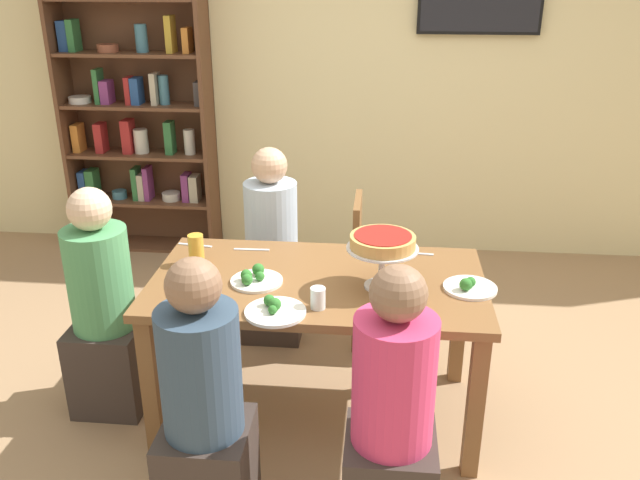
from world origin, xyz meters
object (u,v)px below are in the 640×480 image
object	(u,v)px
diner_far_left	(272,258)
cutlery_fork_far	(252,250)
deep_dish_pizza_stand	(383,245)
diner_near_right	(391,429)
water_glass_clear_near	(318,298)
salad_plate_far_diner	(469,287)
cutlery_knife_near	(195,245)
cutlery_spare_fork	(365,252)
diner_head_west	(105,318)
cutlery_knife_far	(198,305)
salad_plate_spare	(275,310)
beer_glass_amber_tall	(196,249)
bookshelf	(134,102)
beer_glass_amber_short	(409,293)
cutlery_fork_near	(415,253)
diner_near_left	(204,419)
chair_far_right	(376,263)
dining_table	(318,298)
salad_plate_near_diner	(255,278)

from	to	relation	value
diner_far_left	cutlery_fork_far	bearing A→B (deg)	-2.80
deep_dish_pizza_stand	cutlery_fork_far	distance (m)	0.77
diner_near_right	water_glass_clear_near	bearing A→B (deg)	35.61
salad_plate_far_diner	diner_near_right	bearing A→B (deg)	-116.33
diner_far_left	cutlery_knife_near	world-z (taller)	diner_far_left
cutlery_spare_fork	diner_head_west	bearing A→B (deg)	18.71
water_glass_clear_near	cutlery_knife_far	size ratio (longest dim) A/B	0.51
salad_plate_spare	beer_glass_amber_tall	size ratio (longest dim) A/B	1.73
bookshelf	diner_far_left	world-z (taller)	bookshelf
diner_far_left	bookshelf	bearing A→B (deg)	-136.10
beer_glass_amber_short	cutlery_fork_near	distance (m)	0.58
cutlery_knife_far	cutlery_spare_fork	size ratio (longest dim) A/B	1.00
diner_near_right	water_glass_clear_near	size ratio (longest dim) A/B	12.42
bookshelf	beer_glass_amber_short	bearing A→B (deg)	-48.95
diner_near_left	cutlery_knife_near	xyz separation A→B (m)	(-0.31, 1.05, 0.25)
salad_plate_far_diner	cutlery_fork_far	xyz separation A→B (m)	(-1.04, 0.34, -0.01)
bookshelf	chair_far_right	distance (m)	2.30
beer_glass_amber_short	cutlery_knife_near	world-z (taller)	beer_glass_amber_short
diner_head_west	cutlery_spare_fork	bearing A→B (deg)	15.31
dining_table	cutlery_knife_near	xyz separation A→B (m)	(-0.66, 0.32, 0.10)
bookshelf	cutlery_spare_fork	size ratio (longest dim) A/B	12.29
beer_glass_amber_tall	cutlery_fork_far	size ratio (longest dim) A/B	0.82
cutlery_spare_fork	deep_dish_pizza_stand	bearing A→B (deg)	105.79
salad_plate_far_diner	cutlery_fork_far	distance (m)	1.09
diner_far_left	water_glass_clear_near	size ratio (longest dim) A/B	12.42
deep_dish_pizza_stand	water_glass_clear_near	bearing A→B (deg)	-139.68
diner_near_left	deep_dish_pizza_stand	bearing A→B (deg)	-43.91
cutlery_knife_near	beer_glass_amber_short	bearing A→B (deg)	159.81
dining_table	beer_glass_amber_short	xyz separation A→B (m)	(0.41, -0.25, 0.17)
deep_dish_pizza_stand	salad_plate_near_diner	world-z (taller)	deep_dish_pizza_stand
diner_near_right	cutlery_fork_near	size ratio (longest dim) A/B	6.39
dining_table	cutlery_fork_far	bearing A→B (deg)	141.16
diner_near_left	deep_dish_pizza_stand	size ratio (longest dim) A/B	3.65
dining_table	cutlery_fork_near	world-z (taller)	cutlery_fork_near
salad_plate_far_diner	water_glass_clear_near	world-z (taller)	water_glass_clear_near
diner_near_left	diner_near_right	xyz separation A→B (m)	(0.70, 0.01, 0.00)
chair_far_right	cutlery_knife_far	world-z (taller)	chair_far_right
cutlery_fork_far	cutlery_knife_far	world-z (taller)	same
cutlery_knife_near	diner_near_left	bearing A→B (deg)	114.13
beer_glass_amber_tall	cutlery_knife_far	world-z (taller)	beer_glass_amber_tall
deep_dish_pizza_stand	beer_glass_amber_tall	xyz separation A→B (m)	(-0.88, 0.16, -0.13)
bookshelf	diner_far_left	bearing A→B (deg)	-46.10
diner_far_left	water_glass_clear_near	world-z (taller)	diner_far_left
beer_glass_amber_short	salad_plate_far_diner	bearing A→B (deg)	36.43
diner_near_left	beer_glass_amber_tall	xyz separation A→B (m)	(-0.24, 0.83, 0.32)
diner_far_left	water_glass_clear_near	bearing A→B (deg)	19.94
dining_table	cutlery_spare_fork	size ratio (longest dim) A/B	8.46
diner_near_right	chair_far_right	bearing A→B (deg)	3.41
water_glass_clear_near	cutlery_fork_far	size ratio (longest dim) A/B	0.51
salad_plate_far_diner	cutlery_fork_near	bearing A→B (deg)	120.94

